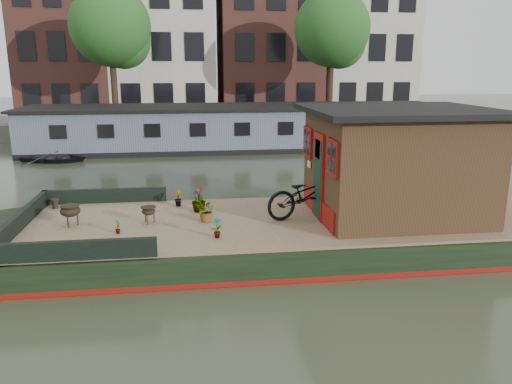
{
  "coord_description": "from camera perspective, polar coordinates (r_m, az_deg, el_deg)",
  "views": [
    {
      "loc": [
        -2.35,
        -10.45,
        3.94
      ],
      "look_at": [
        -0.9,
        0.5,
        1.16
      ],
      "focal_mm": 35.0,
      "sensor_mm": 36.0,
      "label": 1
    }
  ],
  "objects": [
    {
      "name": "tree_right",
      "position": [
        30.78,
        8.91,
        17.61
      ],
      "size": [
        4.4,
        4.4,
        7.4
      ],
      "color": "#332316",
      "rests_on": "quay"
    },
    {
      "name": "potted_plant_d",
      "position": [
        11.66,
        -6.56,
        -0.81
      ],
      "size": [
        0.45,
        0.45,
        0.6
      ],
      "primitive_type": "imported",
      "rotation": [
        0.0,
        0.0,
        5.14
      ],
      "color": "#994029",
      "rests_on": "houseboat_deck"
    },
    {
      "name": "bow_bulwark",
      "position": [
        11.24,
        -21.24,
        -2.94
      ],
      "size": [
        3.0,
        4.0,
        0.35
      ],
      "color": "black",
      "rests_on": "houseboat_deck"
    },
    {
      "name": "potted_plant_e",
      "position": [
        10.47,
        -15.55,
        -3.79
      ],
      "size": [
        0.14,
        0.18,
        0.32
      ],
      "primitive_type": "imported",
      "rotation": [
        0.0,
        0.0,
        1.39
      ],
      "color": "brown",
      "rests_on": "houseboat_deck"
    },
    {
      "name": "dinghy",
      "position": [
        22.99,
        -22.09,
        3.95
      ],
      "size": [
        3.11,
        2.5,
        0.57
      ],
      "primitive_type": "imported",
      "rotation": [
        0.0,
        0.0,
        1.36
      ],
      "color": "black",
      "rests_on": "ground"
    },
    {
      "name": "brazier_front",
      "position": [
        11.26,
        -20.43,
        -2.55
      ],
      "size": [
        0.55,
        0.55,
        0.45
      ],
      "primitive_type": null,
      "rotation": [
        0.0,
        0.0,
        0.41
      ],
      "color": "black",
      "rests_on": "houseboat_deck"
    },
    {
      "name": "tree_left",
      "position": [
        29.86,
        -15.99,
        17.37
      ],
      "size": [
        4.4,
        4.4,
        7.4
      ],
      "color": "#332316",
      "rests_on": "quay"
    },
    {
      "name": "bollard_port",
      "position": [
        12.81,
        -21.98,
        -1.26
      ],
      "size": [
        0.2,
        0.2,
        0.23
      ],
      "primitive_type": "cylinder",
      "color": "black",
      "rests_on": "houseboat_deck"
    },
    {
      "name": "houseboat_hull",
      "position": [
        11.12,
        -1.88,
        -5.11
      ],
      "size": [
        14.01,
        4.02,
        0.6
      ],
      "color": "black",
      "rests_on": "ground"
    },
    {
      "name": "quay",
      "position": [
        31.23,
        -3.21,
        7.7
      ],
      "size": [
        60.0,
        6.0,
        0.9
      ],
      "primitive_type": "cube",
      "color": "#47443F",
      "rests_on": "ground"
    },
    {
      "name": "bicycle",
      "position": [
        11.18,
        5.88,
        -0.26
      ],
      "size": [
        2.1,
        1.26,
        1.04
      ],
      "primitive_type": "imported",
      "rotation": [
        0.0,
        0.0,
        1.87
      ],
      "color": "black",
      "rests_on": "houseboat_deck"
    },
    {
      "name": "far_houseboat",
      "position": [
        24.74,
        -2.06,
        7.23
      ],
      "size": [
        20.4,
        4.4,
        2.11
      ],
      "color": "slate",
      "rests_on": "ground"
    },
    {
      "name": "townhouse_row",
      "position": [
        38.24,
        -3.99,
        20.04
      ],
      "size": [
        27.25,
        8.0,
        16.5
      ],
      "color": "brown",
      "rests_on": "ground"
    },
    {
      "name": "bollard_stbd",
      "position": [
        9.86,
        -26.47,
        -6.29
      ],
      "size": [
        0.17,
        0.17,
        0.19
      ],
      "primitive_type": "cylinder",
      "color": "black",
      "rests_on": "houseboat_deck"
    },
    {
      "name": "houseboat_deck",
      "position": [
        11.21,
        4.91,
        -3.11
      ],
      "size": [
        11.8,
        3.8,
        0.05
      ],
      "primitive_type": "cube",
      "color": "#8F7D58",
      "rests_on": "houseboat_hull"
    },
    {
      "name": "cabin",
      "position": [
        11.58,
        15.69,
        3.36
      ],
      "size": [
        4.0,
        3.5,
        2.42
      ],
      "color": "black",
      "rests_on": "houseboat_deck"
    },
    {
      "name": "brazier_rear",
      "position": [
        10.98,
        -12.16,
        -2.59
      ],
      "size": [
        0.4,
        0.4,
        0.38
      ],
      "primitive_type": null,
      "rotation": [
        0.0,
        0.0,
        -0.16
      ],
      "color": "black",
      "rests_on": "houseboat_deck"
    },
    {
      "name": "potted_plant_a",
      "position": [
        9.86,
        -4.52,
        -4.07
      ],
      "size": [
        0.26,
        0.21,
        0.43
      ],
      "primitive_type": "imported",
      "rotation": [
        0.0,
        0.0,
        0.29
      ],
      "color": "#A2462E",
      "rests_on": "houseboat_deck"
    },
    {
      "name": "ground",
      "position": [
        11.41,
        4.85,
        -6.1
      ],
      "size": [
        120.0,
        120.0,
        0.0
      ],
      "primitive_type": "plane",
      "color": "#2B3220",
      "rests_on": "ground"
    },
    {
      "name": "potted_plant_c",
      "position": [
        10.88,
        -5.85,
        -2.12
      ],
      "size": [
        0.58,
        0.55,
        0.51
      ],
      "primitive_type": "imported",
      "rotation": [
        0.0,
        0.0,
        3.56
      ],
      "color": "brown",
      "rests_on": "houseboat_deck"
    },
    {
      "name": "potted_plant_b",
      "position": [
        12.23,
        -8.92,
        -0.72
      ],
      "size": [
        0.22,
        0.24,
        0.38
      ],
      "primitive_type": "imported",
      "rotation": [
        0.0,
        0.0,
        1.85
      ],
      "color": "brown",
      "rests_on": "houseboat_deck"
    }
  ]
}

